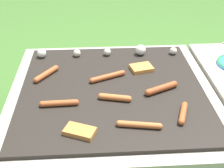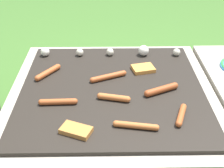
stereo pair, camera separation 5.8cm
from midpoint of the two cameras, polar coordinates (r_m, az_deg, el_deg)
The scene contains 12 objects.
ground_plane at distance 1.74m, azimuth 0.97°, elevation -12.19°, with size 14.00×14.00×0.00m, color #3D6628.
grill at distance 1.61m, azimuth 1.04°, elevation -6.95°, with size 0.98×0.98×0.41m.
sausage_back_center at distance 1.55m, azimuth 0.41°, elevation 1.37°, with size 0.18×0.09×0.03m.
sausage_mid_left at distance 1.38m, azimuth -8.66°, elevation -3.24°, with size 0.17×0.03×0.03m.
sausage_front_center at distance 1.24m, azimuth 5.73°, elevation -7.59°, with size 0.18×0.05×0.02m.
sausage_front_left at distance 1.33m, azimuth 13.77°, elevation -5.55°, with size 0.07×0.14×0.03m.
sausage_back_left at distance 1.61m, azimuth -10.63°, elevation 2.11°, with size 0.11×0.15×0.03m.
sausage_mid_right at distance 1.46m, azimuth 10.14°, elevation -1.01°, with size 0.17×0.10×0.03m.
sausage_front_right at distance 1.39m, azimuth 1.50°, elevation -2.50°, with size 0.15×0.06×0.03m.
bread_slice_center at distance 1.23m, azimuth -5.24°, elevation -8.43°, with size 0.14×0.11×0.02m.
bread_slice_left at distance 1.63m, azimuth 6.72°, elevation 2.81°, with size 0.13×0.11×0.02m.
mushroom_row at distance 1.77m, azimuth 1.00°, elevation 5.97°, with size 0.79×0.06×0.06m.
Camera 2 is at (-0.02, -1.25, 1.22)m, focal length 50.00 mm.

